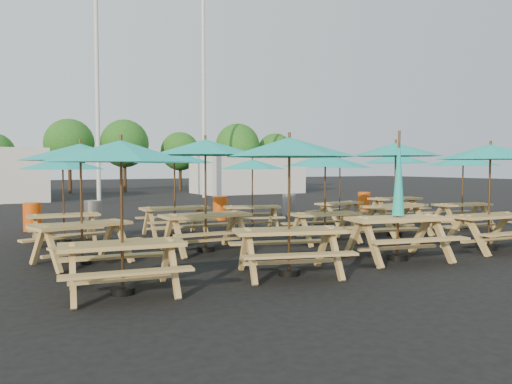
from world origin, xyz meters
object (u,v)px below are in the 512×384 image
waste_bin_1 (93,214)px  picnic_unit_8 (252,168)px  picnic_unit_3 (289,154)px  picnic_unit_5 (174,161)px  picnic_unit_11 (340,166)px  waste_bin_2 (220,208)px  picnic_unit_0 (121,159)px  picnic_unit_6 (398,207)px  picnic_unit_13 (463,164)px  picnic_unit_9 (490,157)px  waste_bin_0 (33,217)px  waste_bin_4 (364,202)px  picnic_unit_4 (205,153)px  picnic_unit_14 (396,162)px  waste_bin_3 (289,205)px  picnic_unit_7 (325,165)px  picnic_unit_10 (396,154)px  picnic_unit_1 (81,158)px  picnic_unit_2 (63,168)px

waste_bin_1 → picnic_unit_8: bearing=-35.4°
picnic_unit_3 → picnic_unit_5: 5.62m
picnic_unit_11 → waste_bin_2: 4.40m
picnic_unit_0 → waste_bin_2: bearing=64.7°
picnic_unit_6 → picnic_unit_13: 6.16m
picnic_unit_8 → picnic_unit_9: size_ratio=1.03×
waste_bin_0 → waste_bin_4: 12.22m
picnic_unit_11 → waste_bin_1: size_ratio=2.96×
picnic_unit_4 → waste_bin_1: (-1.32, 5.58, -1.75)m
picnic_unit_4 → picnic_unit_6: (2.94, -2.79, -1.10)m
picnic_unit_5 → waste_bin_0: bearing=141.0°
picnic_unit_14 → waste_bin_1: (-9.57, 2.90, -1.61)m
picnic_unit_3 → waste_bin_1: picnic_unit_3 is taller
picnic_unit_13 → waste_bin_3: size_ratio=3.00×
picnic_unit_8 → picnic_unit_13: picnic_unit_13 is taller
waste_bin_3 → waste_bin_4: same height
picnic_unit_3 → picnic_unit_9: bearing=17.1°
picnic_unit_7 → waste_bin_3: (2.75, 5.87, -1.49)m
picnic_unit_9 → picnic_unit_10: picnic_unit_10 is taller
picnic_unit_7 → waste_bin_2: picnic_unit_7 is taller
picnic_unit_1 → waste_bin_3: size_ratio=3.40×
picnic_unit_4 → picnic_unit_10: size_ratio=0.88×
picnic_unit_1 → picnic_unit_4: bearing=-13.7°
picnic_unit_9 → picnic_unit_3: bearing=-175.8°
picnic_unit_10 → picnic_unit_2: bearing=149.2°
picnic_unit_1 → picnic_unit_3: bearing=-60.0°
waste_bin_3 → picnic_unit_14: bearing=-50.1°
waste_bin_0 → picnic_unit_5: bearing=-41.3°
picnic_unit_4 → waste_bin_2: (2.97, 5.64, -1.75)m
picnic_unit_13 → picnic_unit_6: bearing=-143.4°
picnic_unit_7 → waste_bin_0: 8.54m
picnic_unit_3 → waste_bin_2: (2.67, 8.55, -1.66)m
picnic_unit_2 → picnic_unit_5: bearing=1.1°
waste_bin_4 → waste_bin_3: bearing=175.7°
picnic_unit_11 → picnic_unit_14: picnic_unit_14 is taller
picnic_unit_5 → waste_bin_3: (5.53, 2.91, -1.59)m
picnic_unit_2 → waste_bin_4: size_ratio=2.57×
waste_bin_3 → waste_bin_4: size_ratio=1.00×
picnic_unit_8 → picnic_unit_10: 4.05m
waste_bin_0 → waste_bin_1: size_ratio=1.00×
picnic_unit_6 → picnic_unit_14: picnic_unit_6 is taller
waste_bin_3 → picnic_unit_11: bearing=-91.8°
picnic_unit_4 → picnic_unit_14: 8.68m
picnic_unit_2 → waste_bin_0: bearing=101.2°
picnic_unit_3 → picnic_unit_8: picnic_unit_3 is taller
picnic_unit_3 → waste_bin_3: picnic_unit_3 is taller
picnic_unit_2 → waste_bin_1: 3.39m
picnic_unit_4 → waste_bin_1: 5.99m
picnic_unit_5 → picnic_unit_8: 2.40m
picnic_unit_6 → picnic_unit_9: size_ratio=1.05×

